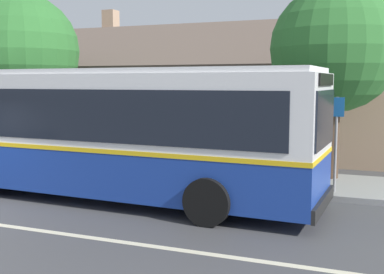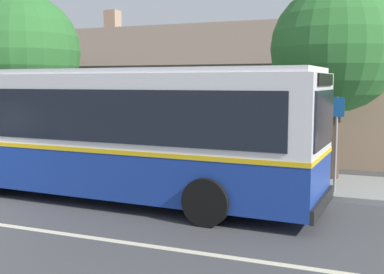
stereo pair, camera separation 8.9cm
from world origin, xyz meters
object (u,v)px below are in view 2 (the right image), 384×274
Objects in this scene: street_tree_secondary at (24,55)px; street_tree_primary at (335,49)px; transit_bus at (102,129)px; bus_stop_sign at (336,133)px.

street_tree_primary is at bearing 0.40° from street_tree_secondary.
transit_bus is 1.96× the size of street_tree_primary.
street_tree_secondary reaches higher than bus_stop_sign.
street_tree_primary is at bearing 37.02° from transit_bus.
transit_bus is 5.87m from bus_stop_sign.
street_tree_primary is (5.21, 3.93, 2.10)m from transit_bus.
street_tree_primary is 0.93× the size of street_tree_secondary.
street_tree_secondary is 11.61m from bus_stop_sign.
transit_bus is at bearing -33.78° from street_tree_secondary.
bus_stop_sign is (0.28, -1.84, -2.19)m from street_tree_primary.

